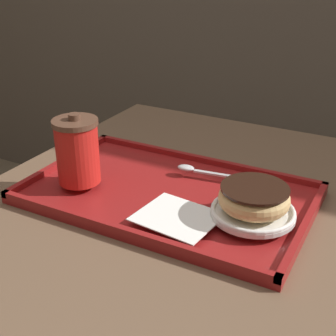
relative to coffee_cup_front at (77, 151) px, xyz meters
name	(u,v)px	position (x,y,z in m)	size (l,w,h in m)	color
cafe_table	(188,269)	(0.20, 0.09, -0.26)	(0.78, 0.89, 0.73)	brown
serving_tray	(168,195)	(0.16, 0.06, -0.08)	(0.53, 0.33, 0.02)	maroon
napkin_paper	(177,217)	(0.23, -0.03, -0.06)	(0.14, 0.13, 0.00)	white
coffee_cup_front	(77,151)	(0.00, 0.00, 0.00)	(0.09, 0.09, 0.14)	red
plate_with_chocolate_donut	(253,212)	(0.34, 0.03, -0.06)	(0.14, 0.14, 0.01)	white
donut_chocolate_glazed	(254,198)	(0.34, 0.03, -0.03)	(0.12, 0.12, 0.04)	#DBB270
spoon	(195,170)	(0.18, 0.14, -0.06)	(0.14, 0.03, 0.01)	silver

